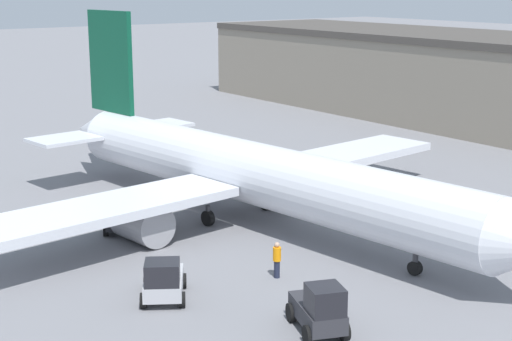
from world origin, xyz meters
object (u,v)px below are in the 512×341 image
baggage_tug (163,280)px  pushback_tug (320,310)px  airplane (244,171)px  ground_crew_worker (277,259)px  belt_loader_truck (120,215)px

baggage_tug → pushback_tug: (6.69, 3.40, 0.10)m
airplane → baggage_tug: bearing=-58.3°
ground_crew_worker → baggage_tug: 5.81m
pushback_tug → airplane: bearing=177.0°
ground_crew_worker → airplane: bearing=-174.4°
airplane → baggage_tug: (7.90, -9.92, -2.02)m
belt_loader_truck → airplane: bearing=98.3°
airplane → ground_crew_worker: 9.83m
baggage_tug → belt_loader_truck: size_ratio=1.10×
ground_crew_worker → baggage_tug: bearing=-66.5°
airplane → belt_loader_truck: size_ratio=11.93×
pushback_tug → belt_loader_truck: bearing=-157.2°
ground_crew_worker → pushback_tug: pushback_tug is taller
airplane → pushback_tug: (14.59, -6.51, -1.92)m
airplane → belt_loader_truck: airplane is taller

